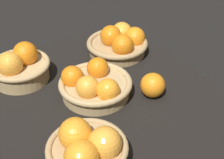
{
  "coord_description": "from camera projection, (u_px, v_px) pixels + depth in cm",
  "views": [
    {
      "loc": [
        -71.66,
        39.93,
        67.73
      ],
      "look_at": [
        1.17,
        -3.78,
        7.0
      ],
      "focal_mm": 51.79,
      "sensor_mm": 36.0,
      "label": 1
    }
  ],
  "objects": [
    {
      "name": "market_tray",
      "position": [
        104.0,
        98.0,
        1.05
      ],
      "size": [
        84.0,
        72.0,
        3.0
      ],
      "primitive_type": "cube",
      "color": "black",
      "rests_on": "ground"
    },
    {
      "name": "basket_far_right",
      "position": [
        20.0,
        67.0,
        1.09
      ],
      "size": [
        20.36,
        20.36,
        12.82
      ],
      "color": "tan",
      "rests_on": "market_tray"
    },
    {
      "name": "basket_center",
      "position": [
        94.0,
        85.0,
        1.02
      ],
      "size": [
        23.46,
        23.46,
        10.29
      ],
      "color": "tan",
      "rests_on": "market_tray"
    },
    {
      "name": "basket_far_left",
      "position": [
        87.0,
        150.0,
        0.78
      ],
      "size": [
        20.27,
        20.27,
        12.68
      ],
      "color": "tan",
      "rests_on": "market_tray"
    },
    {
      "name": "basket_near_right",
      "position": [
        119.0,
        43.0,
        1.24
      ],
      "size": [
        23.47,
        23.47,
        11.11
      ],
      "color": "tan",
      "rests_on": "market_tray"
    },
    {
      "name": "loose_orange_front_gap",
      "position": [
        153.0,
        85.0,
        1.02
      ],
      "size": [
        7.97,
        7.97,
        7.97
      ],
      "primitive_type": "sphere",
      "color": "orange",
      "rests_on": "market_tray"
    }
  ]
}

